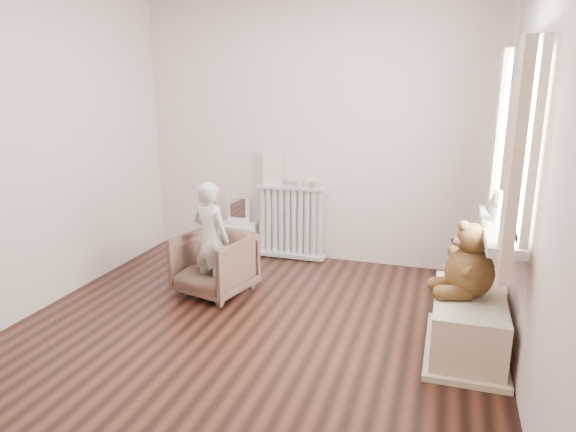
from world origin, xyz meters
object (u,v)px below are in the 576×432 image
(toy_vanity, at_px, (237,229))
(teddy_bear, at_px, (471,259))
(armchair, at_px, (214,264))
(plush_cat, at_px, (498,204))
(toy_bench, at_px, (467,325))
(radiator, at_px, (291,223))
(child, at_px, (211,239))

(toy_vanity, bearing_deg, teddy_bear, -31.90)
(armchair, xyz_separation_m, plush_cat, (2.23, -0.14, 0.73))
(toy_bench, bearing_deg, radiator, 139.35)
(radiator, distance_m, toy_vanity, 0.60)
(toy_vanity, bearing_deg, plush_cat, -25.79)
(radiator, height_order, toy_vanity, radiator)
(radiator, bearing_deg, toy_bench, -40.65)
(armchair, bearing_deg, plush_cat, 10.52)
(toy_bench, bearing_deg, child, 170.28)
(toy_bench, bearing_deg, plush_cat, 62.19)
(radiator, distance_m, plush_cat, 2.31)
(toy_vanity, distance_m, teddy_bear, 2.74)
(toy_vanity, relative_size, teddy_bear, 1.19)
(child, bearing_deg, plush_cat, -168.20)
(radiator, distance_m, armchair, 1.14)
(toy_vanity, xyz_separation_m, teddy_bear, (2.31, -1.43, 0.40))
(toy_vanity, distance_m, plush_cat, 2.83)
(plush_cat, bearing_deg, child, -159.42)
(toy_vanity, height_order, child, child)
(armchair, relative_size, plush_cat, 2.28)
(toy_bench, distance_m, plush_cat, 0.85)
(toy_vanity, height_order, toy_bench, toy_vanity)
(teddy_bear, bearing_deg, toy_vanity, 131.87)
(armchair, height_order, toy_bench, armchair)
(armchair, distance_m, child, 0.25)
(radiator, height_order, armchair, radiator)
(toy_bench, xyz_separation_m, plush_cat, (0.14, 0.27, 0.80))
(toy_vanity, xyz_separation_m, toy_bench, (2.32, -1.46, -0.08))
(armchair, height_order, plush_cat, plush_cat)
(radiator, bearing_deg, teddy_bear, -40.54)
(radiator, xyz_separation_m, armchair, (-0.36, -1.08, -0.12))
(toy_bench, bearing_deg, teddy_bear, 129.65)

